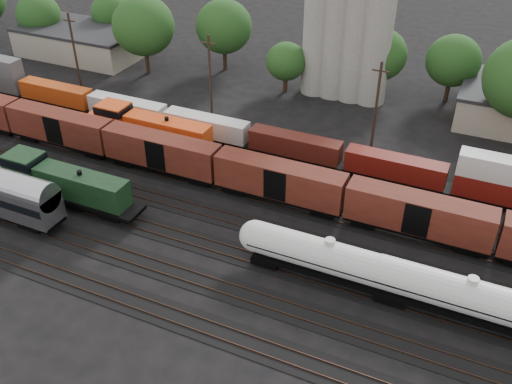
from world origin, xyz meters
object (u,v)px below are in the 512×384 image
at_px(green_locomotive, 59,182).
at_px(tank_car_a, 328,258).
at_px(grain_silo, 346,25).
at_px(orange_locomotive, 146,128).

height_order(green_locomotive, tank_car_a, green_locomotive).
bearing_deg(green_locomotive, tank_car_a, -0.00).
bearing_deg(grain_silo, tank_car_a, -74.26).
bearing_deg(grain_silo, orange_locomotive, -125.46).
relative_size(tank_car_a, grain_silo, 0.63).
bearing_deg(tank_car_a, grain_silo, 105.74).
height_order(green_locomotive, orange_locomotive, green_locomotive).
xyz_separation_m(green_locomotive, tank_car_a, (31.72, -0.00, -0.01)).
relative_size(green_locomotive, orange_locomotive, 0.95).
distance_m(tank_car_a, grain_silo, 43.43).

